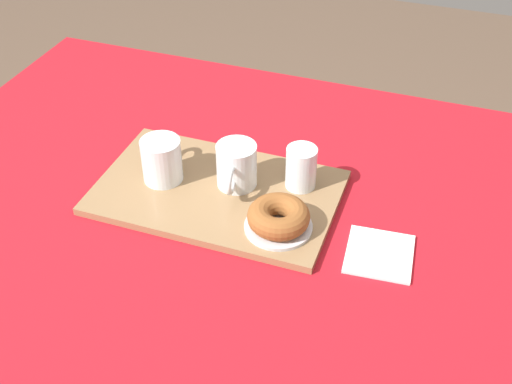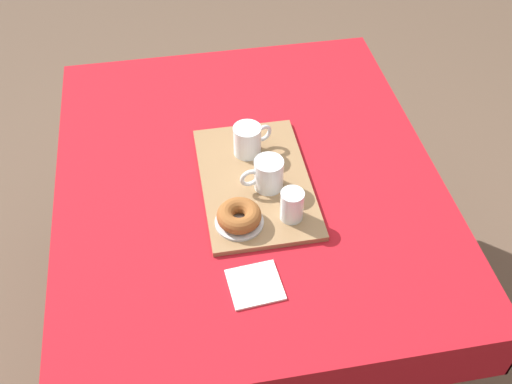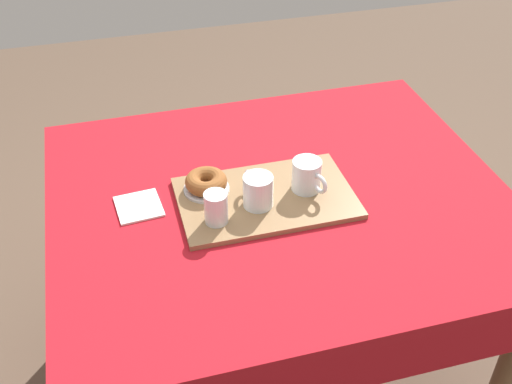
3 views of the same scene
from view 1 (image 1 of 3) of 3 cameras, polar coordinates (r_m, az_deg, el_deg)
dining_table at (r=1.38m, az=-5.30°, el=-3.33°), size 1.27×1.08×0.77m
serving_tray at (r=1.31m, az=-3.42°, el=-0.02°), size 0.48×0.30×0.02m
tea_mug_left at (r=1.29m, az=-1.72°, el=2.20°), size 0.08×0.12×0.09m
tea_mug_right at (r=1.32m, az=-8.22°, el=2.73°), size 0.08×0.12×0.09m
water_glass_near at (r=1.29m, az=3.96°, el=1.97°), size 0.06×0.06×0.09m
donut_plate_left at (r=1.22m, az=1.96°, el=-3.04°), size 0.13×0.13×0.01m
sugar_donut_left at (r=1.20m, az=1.98°, el=-2.14°), size 0.12×0.12×0.04m
paper_napkin at (r=1.21m, az=10.73°, el=-5.33°), size 0.13×0.13×0.01m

